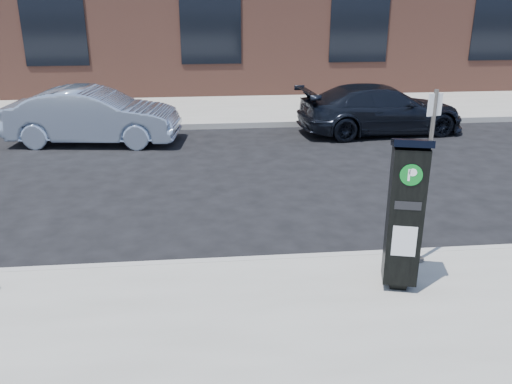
{
  "coord_description": "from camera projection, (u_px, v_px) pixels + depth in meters",
  "views": [
    {
      "loc": [
        -0.38,
        -6.6,
        3.6
      ],
      "look_at": [
        0.34,
        0.5,
        0.92
      ],
      "focal_mm": 38.0,
      "sensor_mm": 36.0,
      "label": 1
    }
  ],
  "objects": [
    {
      "name": "sign_pole",
      "position": [
        426.0,
        180.0,
        6.95
      ],
      "size": [
        0.2,
        0.19,
        2.31
      ],
      "rotation": [
        0.0,
        0.0,
        0.27
      ],
      "color": "#524D49",
      "rests_on": "sidewalk_near"
    },
    {
      "name": "ground",
      "position": [
        235.0,
        268.0,
        7.45
      ],
      "size": [
        120.0,
        120.0,
        0.0
      ],
      "primitive_type": "plane",
      "color": "black",
      "rests_on": "ground"
    },
    {
      "name": "car_dark",
      "position": [
        381.0,
        109.0,
        14.28
      ],
      "size": [
        4.52,
        2.19,
        1.27
      ],
      "primitive_type": "imported",
      "rotation": [
        0.0,
        0.0,
        1.67
      ],
      "color": "black",
      "rests_on": "ground"
    },
    {
      "name": "car_silver",
      "position": [
        93.0,
        116.0,
        13.3
      ],
      "size": [
        4.28,
        1.92,
        1.36
      ],
      "primitive_type": "imported",
      "rotation": [
        0.0,
        0.0,
        1.45
      ],
      "color": "#9FB1CA",
      "rests_on": "ground"
    },
    {
      "name": "curb_far",
      "position": [
        216.0,
        126.0,
        14.89
      ],
      "size": [
        60.0,
        0.12,
        0.16
      ],
      "primitive_type": "cube",
      "color": "#9E9B93",
      "rests_on": "ground"
    },
    {
      "name": "parking_kiosk",
      "position": [
        405.0,
        213.0,
        6.36
      ],
      "size": [
        0.52,
        0.49,
        1.91
      ],
      "rotation": [
        0.0,
        0.0,
        -0.26
      ],
      "color": "black",
      "rests_on": "sidewalk_near"
    },
    {
      "name": "sidewalk_far",
      "position": [
        211.0,
        89.0,
        20.46
      ],
      "size": [
        60.0,
        12.0,
        0.15
      ],
      "primitive_type": "cube",
      "color": "gray",
      "rests_on": "ground"
    },
    {
      "name": "curb_near",
      "position": [
        235.0,
        264.0,
        7.4
      ],
      "size": [
        60.0,
        0.12,
        0.16
      ],
      "primitive_type": "cube",
      "color": "#9E9B93",
      "rests_on": "ground"
    }
  ]
}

